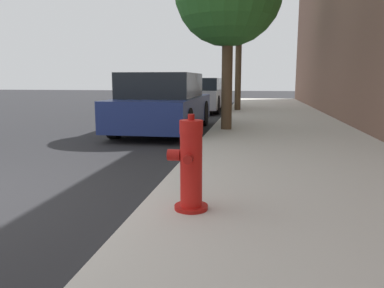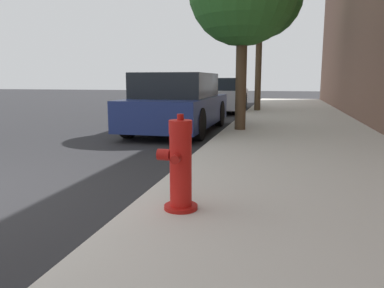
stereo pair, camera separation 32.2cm
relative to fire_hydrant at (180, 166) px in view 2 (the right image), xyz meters
The scene contains 4 objects.
sidewalk_slab 1.27m from the fire_hydrant, ahead, with size 3.31×40.00×0.14m.
fire_hydrant is the anchor object (origin of this frame).
parked_car_near 5.95m from the fire_hydrant, 106.04° to the left, with size 1.77×4.11×1.40m.
parked_car_mid 12.06m from the fire_hydrant, 97.86° to the left, with size 1.78×4.60×1.31m.
Camera 2 is at (3.46, -2.88, 1.25)m, focal length 35.00 mm.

